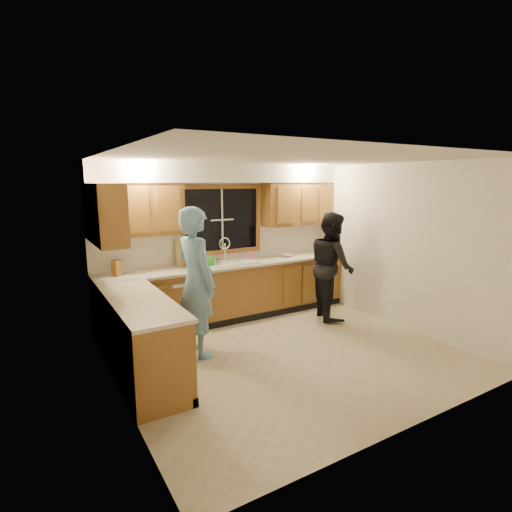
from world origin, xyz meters
The scene contains 26 objects.
floor centered at (0.00, 0.00, 0.00)m, with size 4.20×4.20×0.00m, color #B8AB8D.
ceiling centered at (0.00, 0.00, 2.50)m, with size 4.20×4.20×0.00m, color silver.
wall_back centered at (0.00, 1.90, 1.25)m, with size 4.20×4.20×0.00m, color white.
wall_left centered at (-2.10, 0.00, 1.25)m, with size 3.80×3.80×0.00m, color white.
wall_right centered at (2.10, 0.00, 1.25)m, with size 3.80×3.80×0.00m, color white.
base_cabinets_back centered at (0.00, 1.60, 0.44)m, with size 4.20×0.60×0.88m, color #97622B.
base_cabinets_left centered at (-1.80, 0.35, 0.44)m, with size 0.60×1.90×0.88m, color #97622B.
countertop_back centered at (0.00, 1.58, 0.90)m, with size 4.20×0.63×0.04m, color beige.
countertop_left centered at (-1.79, 0.35, 0.90)m, with size 0.63×1.90×0.04m, color beige.
upper_cabinets_left centered at (-1.43, 1.73, 1.83)m, with size 1.35×0.33×0.75m, color #97622B.
upper_cabinets_right centered at (1.43, 1.73, 1.83)m, with size 1.35×0.33×0.75m, color #97622B.
upper_cabinets_return centered at (-1.94, 1.12, 1.83)m, with size 0.33×0.90×0.75m, color #97622B.
soffit centered at (0.00, 1.72, 2.35)m, with size 4.20×0.35×0.30m, color white.
window_frame centered at (0.00, 1.89, 1.60)m, with size 1.44×0.03×1.14m.
sink centered at (0.00, 1.60, 0.86)m, with size 0.86×0.52×0.57m.
dishwasher centered at (-0.85, 1.59, 0.41)m, with size 0.60×0.56×0.82m, color white.
stove centered at (-1.80, -0.22, 0.45)m, with size 0.58×0.75×0.90m, color white.
man centered at (-1.00, 0.60, 0.96)m, with size 0.70×0.46×1.92m, color #6EA6D1.
woman centered at (1.45, 0.81, 0.87)m, with size 0.85×0.66×1.75m, color black.
knife_block centered at (-1.75, 1.65, 1.03)m, with size 0.12×0.10×0.22m, color olive.
cutting_board centered at (-0.68, 1.81, 1.13)m, with size 0.31×0.02×0.42m, color tan.
dish_crate centered at (-0.52, 1.60, 0.99)m, with size 0.31×0.29×0.14m, color green.
soap_bottle centered at (0.42, 1.67, 1.00)m, with size 0.08×0.08×0.17m, color #DE5493.
bowl centered at (1.11, 1.62, 0.95)m, with size 0.21×0.21×0.05m, color silver.
can_left centered at (-0.29, 1.44, 0.99)m, with size 0.07×0.07×0.13m, color beige.
can_right centered at (-0.26, 1.44, 0.98)m, with size 0.06×0.06×0.12m, color beige.
Camera 1 is at (-2.85, -4.02, 2.23)m, focal length 28.00 mm.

